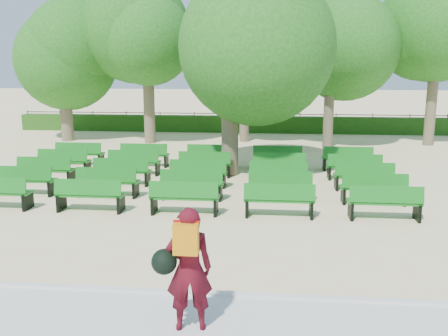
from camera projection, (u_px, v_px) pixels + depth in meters
name	position (u px, v px, depth m)	size (l,w,h in m)	color
ground	(221.00, 198.00, 14.45)	(120.00, 120.00, 0.00)	beige
paving	(170.00, 330.00, 7.24)	(30.00, 2.20, 0.06)	silver
curb	(184.00, 293.00, 8.36)	(30.00, 0.12, 0.10)	silver
hedge	(246.00, 124.00, 28.00)	(26.00, 0.70, 0.90)	#225215
fence	(247.00, 131.00, 28.48)	(26.00, 0.10, 1.02)	black
tree_line	(242.00, 143.00, 24.19)	(21.80, 6.80, 7.04)	#256B1C
bench_array	(200.00, 183.00, 15.79)	(1.80, 0.61, 1.12)	#136F19
tree_among	(230.00, 37.00, 16.51)	(5.27, 5.27, 7.09)	brown
person	(187.00, 267.00, 7.05)	(0.89, 0.57, 1.83)	#480A14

